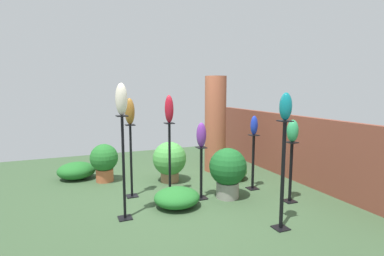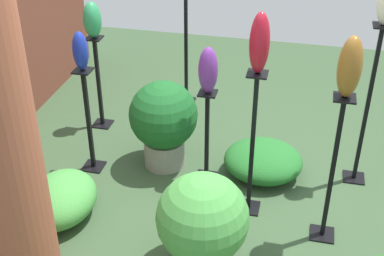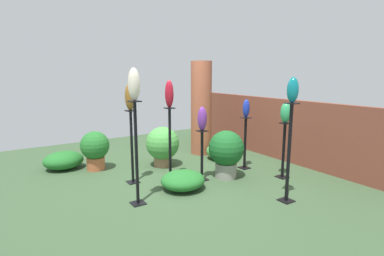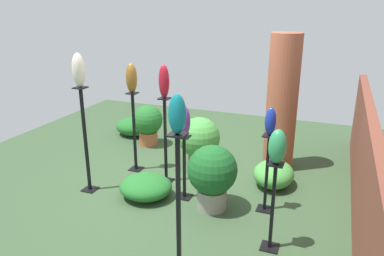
% 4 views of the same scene
% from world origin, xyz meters
% --- Properties ---
extents(ground_plane, '(8.00, 8.00, 0.00)m').
position_xyz_m(ground_plane, '(0.00, 0.00, 0.00)').
color(ground_plane, '#385133').
extents(brick_wall_back, '(5.60, 0.12, 1.36)m').
position_xyz_m(brick_wall_back, '(0.00, 2.49, 0.68)').
color(brick_wall_back, brown).
rests_on(brick_wall_back, ground).
extents(brick_pillar, '(0.49, 0.49, 2.20)m').
position_xyz_m(brick_pillar, '(-1.17, 1.28, 1.10)').
color(brick_pillar, '#9E5138').
rests_on(brick_pillar, ground).
extents(pedestal_bronze, '(0.20, 0.20, 1.30)m').
position_xyz_m(pedestal_bronze, '(-0.20, -0.88, 0.60)').
color(pedestal_bronze, black).
rests_on(pedestal_bronze, ground).
extents(pedestal_teal, '(0.20, 0.20, 1.51)m').
position_xyz_m(pedestal_teal, '(1.82, 0.77, 0.70)').
color(pedestal_teal, black).
rests_on(pedestal_teal, ground).
extents(pedestal_cobalt, '(0.20, 0.20, 1.06)m').
position_xyz_m(pedestal_cobalt, '(0.28, 1.35, 0.48)').
color(pedestal_cobalt, black).
rests_on(pedestal_cobalt, ground).
extents(pedestal_ivory, '(0.20, 0.20, 1.54)m').
position_xyz_m(pedestal_ivory, '(0.67, -1.16, 0.72)').
color(pedestal_ivory, black).
rests_on(pedestal_ivory, ground).
extents(pedestal_ruby, '(0.20, 0.20, 1.32)m').
position_xyz_m(pedestal_ruby, '(0.00, -0.23, 0.61)').
color(pedestal_ruby, black).
rests_on(pedestal_ruby, ground).
extents(pedestal_violet, '(0.20, 0.20, 0.92)m').
position_xyz_m(pedestal_violet, '(0.36, 0.22, 0.42)').
color(pedestal_violet, black).
rests_on(pedestal_violet, ground).
extents(pedestal_jade, '(0.20, 0.20, 1.04)m').
position_xyz_m(pedestal_jade, '(1.08, 1.56, 0.47)').
color(pedestal_jade, black).
rests_on(pedestal_jade, ground).
extents(art_vase_bronze, '(0.18, 0.17, 0.46)m').
position_xyz_m(art_vase_bronze, '(-0.20, -0.88, 1.53)').
color(art_vase_bronze, brown).
rests_on(art_vase_bronze, pedestal_bronze).
extents(art_vase_teal, '(0.17, 0.16, 0.37)m').
position_xyz_m(art_vase_teal, '(1.82, 0.77, 1.69)').
color(art_vase_teal, '#0F727A').
rests_on(art_vase_teal, pedestal_teal).
extents(art_vase_cobalt, '(0.14, 0.14, 0.36)m').
position_xyz_m(art_vase_cobalt, '(0.28, 1.35, 1.24)').
color(art_vase_cobalt, '#192D9E').
rests_on(art_vase_cobalt, pedestal_cobalt).
extents(art_vase_ivory, '(0.18, 0.17, 0.46)m').
position_xyz_m(art_vase_ivory, '(0.67, -1.16, 1.77)').
color(art_vase_ivory, beige).
rests_on(art_vase_ivory, pedestal_ivory).
extents(art_vase_ruby, '(0.15, 0.15, 0.49)m').
position_xyz_m(art_vase_ruby, '(0.00, -0.23, 1.57)').
color(art_vase_ruby, maroon).
rests_on(art_vase_ruby, pedestal_ruby).
extents(art_vase_violet, '(0.16, 0.17, 0.42)m').
position_xyz_m(art_vase_violet, '(0.36, 0.22, 1.13)').
color(art_vase_violet, '#6B2D8C').
rests_on(art_vase_violet, pedestal_violet).
extents(art_vase_jade, '(0.20, 0.19, 0.37)m').
position_xyz_m(art_vase_jade, '(1.08, 1.56, 1.22)').
color(art_vase_jade, '#2D9356').
rests_on(art_vase_jade, pedestal_jade).
extents(potted_plant_back_center, '(0.57, 0.57, 0.78)m').
position_xyz_m(potted_plant_back_center, '(-1.30, -1.22, 0.44)').
color(potted_plant_back_center, '#B25B38').
rests_on(potted_plant_back_center, ground).
extents(potted_plant_mid_left, '(0.66, 0.66, 0.89)m').
position_xyz_m(potted_plant_mid_left, '(0.50, 0.68, 0.50)').
color(potted_plant_mid_left, gray).
rests_on(potted_plant_mid_left, ground).
extents(potted_plant_mid_right, '(0.69, 0.69, 0.83)m').
position_xyz_m(potted_plant_mid_right, '(-0.78, 0.02, 0.46)').
color(potted_plant_mid_right, '#936B4C').
rests_on(potted_plant_mid_right, ground).
extents(foliage_bed_east, '(0.68, 0.78, 0.36)m').
position_xyz_m(foliage_bed_east, '(-1.70, -1.76, 0.18)').
color(foliage_bed_east, '#236B28').
rests_on(foliage_bed_east, ground).
extents(foliage_bed_west, '(0.74, 0.60, 0.37)m').
position_xyz_m(foliage_bed_west, '(-0.47, 1.33, 0.18)').
color(foliage_bed_west, '#479942').
rests_on(foliage_bed_west, ground).
extents(foliage_bed_center, '(0.70, 0.75, 0.31)m').
position_xyz_m(foliage_bed_center, '(0.54, -0.29, 0.15)').
color(foliage_bed_center, '#236B28').
rests_on(foliage_bed_center, ground).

